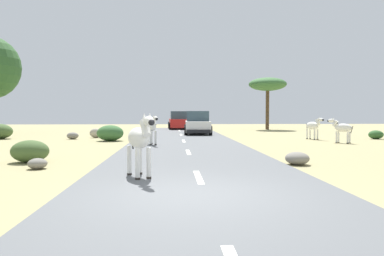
{
  "coord_description": "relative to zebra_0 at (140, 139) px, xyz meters",
  "views": [
    {
      "loc": [
        -0.45,
        -7.65,
        1.74
      ],
      "look_at": [
        0.71,
        13.77,
        0.81
      ],
      "focal_mm": 35.35,
      "sensor_mm": 36.0,
      "label": 1
    }
  ],
  "objects": [
    {
      "name": "zebra_0",
      "position": [
        0.0,
        0.0,
        0.0
      ],
      "size": [
        0.93,
        1.67,
        1.66
      ],
      "rotation": [
        0.0,
        0.0,
        3.53
      ],
      "color": "silver",
      "rests_on": "road"
    },
    {
      "name": "road",
      "position": [
        1.51,
        -2.05,
        -1.01
      ],
      "size": [
        6.0,
        64.0,
        0.05
      ],
      "primitive_type": "cube",
      "color": "#56595B",
      "rests_on": "ground_plane"
    },
    {
      "name": "bush_0",
      "position": [
        -4.05,
        3.49,
        -0.66
      ],
      "size": [
        1.27,
        1.14,
        0.76
      ],
      "primitive_type": "ellipsoid",
      "color": "#425B2D",
      "rests_on": "ground_plane"
    },
    {
      "name": "ground_plane",
      "position": [
        1.26,
        -2.05,
        -1.04
      ],
      "size": [
        90.0,
        90.0,
        0.0
      ],
      "primitive_type": "plane",
      "color": "#998E60"
    },
    {
      "name": "zebra_3",
      "position": [
        10.23,
        10.71,
        -0.2
      ],
      "size": [
        1.1,
        1.25,
        1.4
      ],
      "rotation": [
        0.0,
        0.0,
        0.7
      ],
      "color": "silver",
      "rests_on": "ground_plane"
    },
    {
      "name": "car_1",
      "position": [
        2.78,
        18.92,
        -0.19
      ],
      "size": [
        2.13,
        4.4,
        1.74
      ],
      "rotation": [
        0.0,
        0.0,
        3.11
      ],
      "color": "white",
      "rests_on": "road"
    },
    {
      "name": "rock_0",
      "position": [
        -5.45,
        14.51,
        -0.82
      ],
      "size": [
        0.73,
        0.59,
        0.44
      ],
      "primitive_type": "ellipsoid",
      "color": "gray",
      "rests_on": "ground_plane"
    },
    {
      "name": "zebra_1",
      "position": [
        -0.22,
        9.77,
        -0.08
      ],
      "size": [
        0.81,
        1.55,
        1.53
      ],
      "rotation": [
        0.0,
        0.0,
        3.5
      ],
      "color": "silver",
      "rests_on": "road"
    },
    {
      "name": "zebra_2",
      "position": [
        9.69,
        13.51,
        -0.19
      ],
      "size": [
        0.82,
        1.43,
        1.42
      ],
      "rotation": [
        0.0,
        0.0,
        3.55
      ],
      "color": "silver",
      "rests_on": "ground_plane"
    },
    {
      "name": "car_0",
      "position": [
        1.52,
        27.32,
        -0.19
      ],
      "size": [
        2.14,
        4.4,
        1.74
      ],
      "rotation": [
        0.0,
        0.0,
        0.04
      ],
      "color": "red",
      "rests_on": "road"
    },
    {
      "name": "bush_3",
      "position": [
        -2.84,
        12.93,
        -0.57
      ],
      "size": [
        1.57,
        1.41,
        0.94
      ],
      "primitive_type": "ellipsoid",
      "color": "#386633",
      "rests_on": "ground_plane"
    },
    {
      "name": "bush_1",
      "position": [
        13.82,
        13.65,
        -0.76
      ],
      "size": [
        0.92,
        0.83,
        0.55
      ],
      "primitive_type": "ellipsoid",
      "color": "#2D5628",
      "rests_on": "ground_plane"
    },
    {
      "name": "rock_1",
      "position": [
        -4.26,
        15.78,
        -0.72
      ],
      "size": [
        0.8,
        0.57,
        0.63
      ],
      "primitive_type": "ellipsoid",
      "color": "#A89E8C",
      "rests_on": "ground_plane"
    },
    {
      "name": "tree_0",
      "position": [
        10.19,
        26.86,
        3.32
      ],
      "size": [
        3.67,
        3.67,
        5.07
      ],
      "color": "#4C3823",
      "rests_on": "ground_plane"
    },
    {
      "name": "rock_3",
      "position": [
        -3.26,
        1.94,
        -0.87
      ],
      "size": [
        0.57,
        0.6,
        0.33
      ],
      "primitive_type": "ellipsoid",
      "color": "gray",
      "rests_on": "ground_plane"
    },
    {
      "name": "rock_2",
      "position": [
        4.93,
        2.42,
        -0.83
      ],
      "size": [
        0.78,
        0.84,
        0.42
      ],
      "primitive_type": "ellipsoid",
      "color": "gray",
      "rests_on": "ground_plane"
    },
    {
      "name": "lane_markings",
      "position": [
        1.51,
        -3.05,
        -0.98
      ],
      "size": [
        0.16,
        56.0,
        0.01
      ],
      "color": "silver",
      "rests_on": "road"
    }
  ]
}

